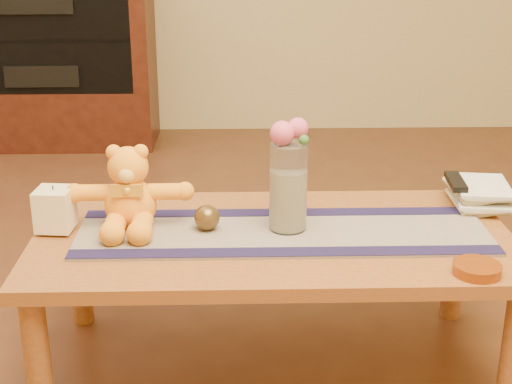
{
  "coord_description": "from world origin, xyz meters",
  "views": [
    {
      "loc": [
        -0.11,
        -2.02,
        1.33
      ],
      "look_at": [
        -0.05,
        0.0,
        0.58
      ],
      "focal_mm": 52.86,
      "sensor_mm": 36.0,
      "label": 1
    }
  ],
  "objects_px": {
    "teddy_bear": "(130,188)",
    "glass_vase": "(288,187)",
    "pillar_candle": "(55,209)",
    "book_bottom": "(453,202)",
    "tv_remote": "(456,182)",
    "amber_dish": "(477,269)",
    "bronze_ball": "(207,218)"
  },
  "relations": [
    {
      "from": "pillar_candle",
      "to": "book_bottom",
      "type": "relative_size",
      "value": 0.55
    },
    {
      "from": "teddy_bear",
      "to": "glass_vase",
      "type": "bearing_deg",
      "value": -6.02
    },
    {
      "from": "book_bottom",
      "to": "amber_dish",
      "type": "bearing_deg",
      "value": -96.86
    },
    {
      "from": "tv_remote",
      "to": "pillar_candle",
      "type": "bearing_deg",
      "value": -168.0
    },
    {
      "from": "glass_vase",
      "to": "bronze_ball",
      "type": "distance_m",
      "value": 0.25
    },
    {
      "from": "bronze_ball",
      "to": "pillar_candle",
      "type": "bearing_deg",
      "value": 177.32
    },
    {
      "from": "glass_vase",
      "to": "amber_dish",
      "type": "height_order",
      "value": "glass_vase"
    },
    {
      "from": "book_bottom",
      "to": "glass_vase",
      "type": "bearing_deg",
      "value": -159.22
    },
    {
      "from": "teddy_bear",
      "to": "amber_dish",
      "type": "distance_m",
      "value": 1.0
    },
    {
      "from": "tv_remote",
      "to": "amber_dish",
      "type": "distance_m",
      "value": 0.49
    },
    {
      "from": "pillar_candle",
      "to": "book_bottom",
      "type": "xyz_separation_m",
      "value": [
        1.23,
        0.17,
        -0.06
      ]
    },
    {
      "from": "pillar_candle",
      "to": "tv_remote",
      "type": "bearing_deg",
      "value": 7.49
    },
    {
      "from": "tv_remote",
      "to": "amber_dish",
      "type": "bearing_deg",
      "value": -93.94
    },
    {
      "from": "bronze_ball",
      "to": "amber_dish",
      "type": "distance_m",
      "value": 0.77
    },
    {
      "from": "book_bottom",
      "to": "amber_dish",
      "type": "distance_m",
      "value": 0.49
    },
    {
      "from": "bronze_ball",
      "to": "glass_vase",
      "type": "bearing_deg",
      "value": 0.33
    },
    {
      "from": "book_bottom",
      "to": "teddy_bear",
      "type": "bearing_deg",
      "value": -170.1
    },
    {
      "from": "tv_remote",
      "to": "glass_vase",
      "type": "bearing_deg",
      "value": -157.13
    },
    {
      "from": "pillar_candle",
      "to": "glass_vase",
      "type": "xyz_separation_m",
      "value": [
        0.68,
        -0.02,
        0.07
      ]
    },
    {
      "from": "bronze_ball",
      "to": "amber_dish",
      "type": "relative_size",
      "value": 0.6
    },
    {
      "from": "book_bottom",
      "to": "tv_remote",
      "type": "distance_m",
      "value": 0.08
    },
    {
      "from": "teddy_bear",
      "to": "amber_dish",
      "type": "relative_size",
      "value": 2.75
    },
    {
      "from": "teddy_bear",
      "to": "tv_remote",
      "type": "distance_m",
      "value": 1.02
    },
    {
      "from": "bronze_ball",
      "to": "book_bottom",
      "type": "xyz_separation_m",
      "value": [
        0.78,
        0.19,
        -0.04
      ]
    },
    {
      "from": "glass_vase",
      "to": "book_bottom",
      "type": "xyz_separation_m",
      "value": [
        0.55,
        0.19,
        -0.13
      ]
    },
    {
      "from": "pillar_candle",
      "to": "bronze_ball",
      "type": "distance_m",
      "value": 0.45
    },
    {
      "from": "teddy_bear",
      "to": "pillar_candle",
      "type": "bearing_deg",
      "value": -175.04
    },
    {
      "from": "bronze_ball",
      "to": "amber_dish",
      "type": "bearing_deg",
      "value": -22.46
    },
    {
      "from": "teddy_bear",
      "to": "tv_remote",
      "type": "relative_size",
      "value": 2.18
    },
    {
      "from": "teddy_bear",
      "to": "book_bottom",
      "type": "height_order",
      "value": "teddy_bear"
    },
    {
      "from": "glass_vase",
      "to": "bronze_ball",
      "type": "xyz_separation_m",
      "value": [
        -0.24,
        -0.0,
        -0.09
      ]
    },
    {
      "from": "teddy_bear",
      "to": "pillar_candle",
      "type": "relative_size",
      "value": 2.84
    }
  ]
}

